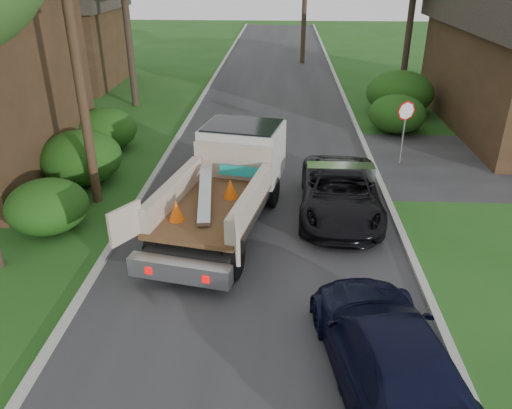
{
  "coord_description": "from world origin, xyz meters",
  "views": [
    {
      "loc": [
        0.55,
        -9.61,
        7.19
      ],
      "look_at": [
        -0.1,
        2.56,
        1.2
      ],
      "focal_mm": 35.0,
      "sensor_mm": 36.0,
      "label": 1
    }
  ],
  "objects_px": {
    "navy_suv": "(389,352)",
    "house_left_far": "(57,34)",
    "utility_pole": "(73,38)",
    "flatbed_truck": "(231,174)",
    "stop_sign": "(405,119)",
    "black_pickup": "(340,192)"
  },
  "relations": [
    {
      "from": "utility_pole",
      "to": "house_left_far",
      "type": "bearing_deg",
      "value": 115.23
    },
    {
      "from": "black_pickup",
      "to": "navy_suv",
      "type": "xyz_separation_m",
      "value": [
        0.2,
        -7.0,
        0.02
      ]
    },
    {
      "from": "stop_sign",
      "to": "flatbed_truck",
      "type": "height_order",
      "value": "flatbed_truck"
    },
    {
      "from": "stop_sign",
      "to": "black_pickup",
      "type": "relative_size",
      "value": 0.47
    },
    {
      "from": "utility_pole",
      "to": "house_left_far",
      "type": "relative_size",
      "value": 1.32
    },
    {
      "from": "utility_pole",
      "to": "flatbed_truck",
      "type": "relative_size",
      "value": 1.4
    },
    {
      "from": "stop_sign",
      "to": "flatbed_truck",
      "type": "distance_m",
      "value": 7.78
    },
    {
      "from": "stop_sign",
      "to": "black_pickup",
      "type": "xyz_separation_m",
      "value": [
        -2.8,
        -4.5,
        -1.05
      ]
    },
    {
      "from": "utility_pole",
      "to": "stop_sign",
      "type": "bearing_deg",
      "value": 20.62
    },
    {
      "from": "stop_sign",
      "to": "house_left_far",
      "type": "bearing_deg",
      "value": 145.19
    },
    {
      "from": "utility_pole",
      "to": "navy_suv",
      "type": "distance_m",
      "value": 11.87
    },
    {
      "from": "flatbed_truck",
      "to": "house_left_far",
      "type": "bearing_deg",
      "value": 136.78
    },
    {
      "from": "house_left_far",
      "to": "stop_sign",
      "type": "bearing_deg",
      "value": -34.81
    },
    {
      "from": "house_left_far",
      "to": "flatbed_truck",
      "type": "bearing_deg",
      "value": -54.73
    },
    {
      "from": "utility_pole",
      "to": "flatbed_truck",
      "type": "distance_m",
      "value": 5.96
    },
    {
      "from": "black_pickup",
      "to": "navy_suv",
      "type": "height_order",
      "value": "navy_suv"
    },
    {
      "from": "stop_sign",
      "to": "flatbed_truck",
      "type": "bearing_deg",
      "value": -142.25
    },
    {
      "from": "utility_pole",
      "to": "navy_suv",
      "type": "bearing_deg",
      "value": -42.8
    },
    {
      "from": "house_left_far",
      "to": "black_pickup",
      "type": "relative_size",
      "value": 1.44
    },
    {
      "from": "house_left_far",
      "to": "flatbed_truck",
      "type": "height_order",
      "value": "house_left_far"
    },
    {
      "from": "stop_sign",
      "to": "utility_pole",
      "type": "xyz_separation_m",
      "value": [
        -10.68,
        -4.02,
        3.4
      ]
    },
    {
      "from": "navy_suv",
      "to": "house_left_far",
      "type": "bearing_deg",
      "value": -65.99
    }
  ]
}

